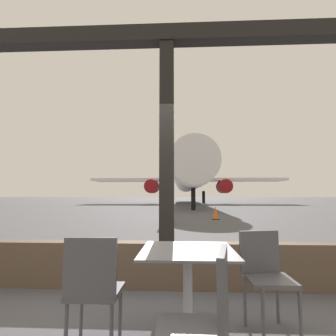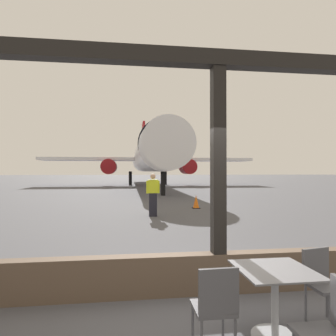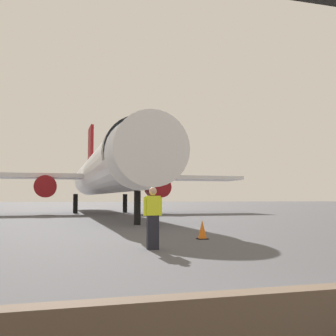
{
  "view_description": "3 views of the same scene",
  "coord_description": "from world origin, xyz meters",
  "px_view_note": "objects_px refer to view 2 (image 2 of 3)",
  "views": [
    {
      "loc": [
        0.19,
        -3.66,
        1.24
      ],
      "look_at": [
        -0.79,
        16.78,
        3.33
      ],
      "focal_mm": 28.27,
      "sensor_mm": 36.0,
      "label": 1
    },
    {
      "loc": [
        -1.35,
        -4.38,
        1.84
      ],
      "look_at": [
        1.23,
        15.24,
        2.06
      ],
      "focal_mm": 31.62,
      "sensor_mm": 36.0,
      "label": 2
    },
    {
      "loc": [
        -3.03,
        -3.35,
        1.44
      ],
      "look_at": [
        3.27,
        19.23,
        3.19
      ],
      "focal_mm": 43.06,
      "sensor_mm": 36.0,
      "label": 3
    }
  ],
  "objects_px": {
    "dining_table": "(275,297)",
    "airplane": "(150,156)",
    "cafe_chair_aisle_left": "(332,326)",
    "traffic_cone": "(196,202)",
    "cafe_chair_window_left": "(216,303)",
    "cafe_chair_window_right": "(322,279)",
    "ground_crew_worker": "(153,194)"
  },
  "relations": [
    {
      "from": "airplane",
      "to": "cafe_chair_window_left",
      "type": "bearing_deg",
      "value": -92.85
    },
    {
      "from": "cafe_chair_aisle_left",
      "to": "traffic_cone",
      "type": "xyz_separation_m",
      "value": [
        1.62,
        12.13,
        -0.24
      ]
    },
    {
      "from": "cafe_chair_window_left",
      "to": "airplane",
      "type": "height_order",
      "value": "airplane"
    },
    {
      "from": "cafe_chair_aisle_left",
      "to": "traffic_cone",
      "type": "bearing_deg",
      "value": 82.38
    },
    {
      "from": "cafe_chair_window_left",
      "to": "traffic_cone",
      "type": "relative_size",
      "value": 1.39
    },
    {
      "from": "cafe_chair_aisle_left",
      "to": "airplane",
      "type": "relative_size",
      "value": 0.03
    },
    {
      "from": "airplane",
      "to": "traffic_cone",
      "type": "distance_m",
      "value": 23.08
    },
    {
      "from": "dining_table",
      "to": "traffic_cone",
      "type": "distance_m",
      "value": 11.44
    },
    {
      "from": "cafe_chair_aisle_left",
      "to": "ground_crew_worker",
      "type": "relative_size",
      "value": 0.53
    },
    {
      "from": "traffic_cone",
      "to": "ground_crew_worker",
      "type": "bearing_deg",
      "value": -135.39
    },
    {
      "from": "airplane",
      "to": "ground_crew_worker",
      "type": "bearing_deg",
      "value": -93.62
    },
    {
      "from": "dining_table",
      "to": "airplane",
      "type": "xyz_separation_m",
      "value": [
        0.96,
        34.13,
        3.27
      ]
    },
    {
      "from": "cafe_chair_window_right",
      "to": "traffic_cone",
      "type": "bearing_deg",
      "value": 85.0
    },
    {
      "from": "cafe_chair_aisle_left",
      "to": "airplane",
      "type": "bearing_deg",
      "value": 88.56
    },
    {
      "from": "cafe_chair_window_left",
      "to": "airplane",
      "type": "relative_size",
      "value": 0.02
    },
    {
      "from": "cafe_chair_aisle_left",
      "to": "traffic_cone",
      "type": "height_order",
      "value": "cafe_chair_aisle_left"
    },
    {
      "from": "traffic_cone",
      "to": "cafe_chair_window_right",
      "type": "bearing_deg",
      "value": -95.0
    },
    {
      "from": "dining_table",
      "to": "airplane",
      "type": "relative_size",
      "value": 0.02
    },
    {
      "from": "cafe_chair_window_left",
      "to": "dining_table",
      "type": "bearing_deg",
      "value": 18.13
    },
    {
      "from": "dining_table",
      "to": "cafe_chair_aisle_left",
      "type": "xyz_separation_m",
      "value": [
        0.08,
        -0.82,
        0.1
      ]
    },
    {
      "from": "cafe_chair_window_left",
      "to": "cafe_chair_window_right",
      "type": "height_order",
      "value": "cafe_chair_window_left"
    },
    {
      "from": "dining_table",
      "to": "cafe_chair_window_left",
      "type": "height_order",
      "value": "cafe_chair_window_left"
    },
    {
      "from": "dining_table",
      "to": "ground_crew_worker",
      "type": "distance_m",
      "value": 9.04
    },
    {
      "from": "ground_crew_worker",
      "to": "traffic_cone",
      "type": "xyz_separation_m",
      "value": [
        2.34,
        2.31,
        -0.59
      ]
    },
    {
      "from": "cafe_chair_aisle_left",
      "to": "airplane",
      "type": "xyz_separation_m",
      "value": [
        0.88,
        34.95,
        3.17
      ]
    },
    {
      "from": "airplane",
      "to": "dining_table",
      "type": "bearing_deg",
      "value": -91.61
    },
    {
      "from": "airplane",
      "to": "cafe_chair_window_right",
      "type": "bearing_deg",
      "value": -90.37
    },
    {
      "from": "dining_table",
      "to": "traffic_cone",
      "type": "height_order",
      "value": "dining_table"
    },
    {
      "from": "ground_crew_worker",
      "to": "traffic_cone",
      "type": "distance_m",
      "value": 3.34
    },
    {
      "from": "cafe_chair_window_left",
      "to": "traffic_cone",
      "type": "distance_m",
      "value": 11.82
    },
    {
      "from": "cafe_chair_window_left",
      "to": "airplane",
      "type": "distance_m",
      "value": 34.56
    },
    {
      "from": "cafe_chair_aisle_left",
      "to": "ground_crew_worker",
      "type": "height_order",
      "value": "ground_crew_worker"
    }
  ]
}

